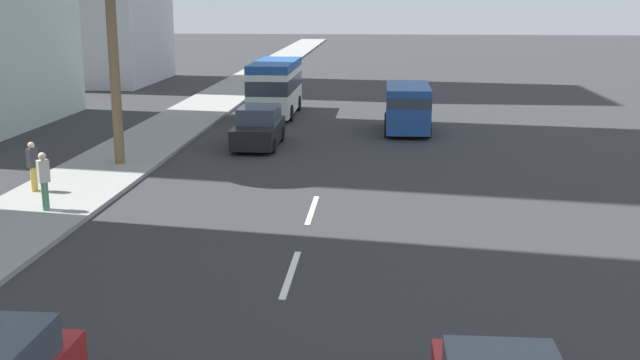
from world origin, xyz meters
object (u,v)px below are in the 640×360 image
Objects in this scene: minibus_fifth at (275,86)px; pedestrian_near_lamp at (44,178)px; pedestrian_mid_block at (33,164)px; van_lead at (408,105)px; car_fourth at (259,128)px.

pedestrian_near_lamp is (-20.18, 4.14, -0.50)m from minibus_fifth.
minibus_fifth reaches higher than pedestrian_near_lamp.
pedestrian_near_lamp is 1.07× the size of pedestrian_mid_block.
van_lead is 18.99m from pedestrian_near_lamp.
pedestrian_near_lamp is at bearing 143.93° from van_lead.
van_lead is at bearing 10.17° from pedestrian_near_lamp.
pedestrian_mid_block is (-17.99, 5.49, -0.57)m from minibus_fifth.
pedestrian_mid_block reaches higher than car_fourth.
minibus_fifth is (8.97, 0.51, 0.81)m from car_fourth.
car_fourth is at bearing 173.45° from pedestrian_mid_block.
minibus_fifth is at bearing -176.77° from car_fourth.
pedestrian_near_lamp reaches higher than car_fourth.
van_lead is at bearing 122.30° from car_fourth.
van_lead reaches higher than car_fourth.
van_lead is at bearing 163.44° from pedestrian_mid_block.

